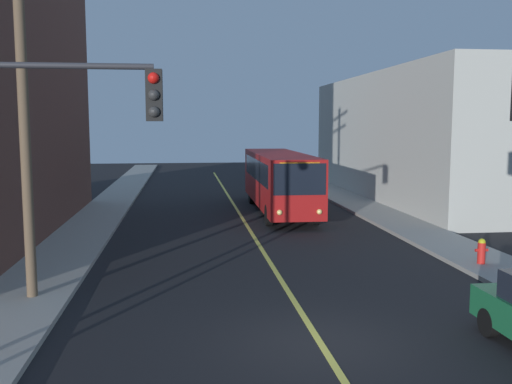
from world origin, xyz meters
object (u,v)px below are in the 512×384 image
utility_pole_near (23,85)px  traffic_signal_left_corner (52,147)px  city_bus (279,179)px  fire_hydrant (481,251)px

utility_pole_near → traffic_signal_left_corner: size_ratio=1.70×
city_bus → traffic_signal_left_corner: 20.65m
utility_pole_near → fire_hydrant: (13.85, 1.92, -5.17)m
traffic_signal_left_corner → utility_pole_near: bearing=111.1°
utility_pole_near → fire_hydrant: size_ratio=12.13×
utility_pole_near → city_bus: bearing=58.3°
traffic_signal_left_corner → fire_hydrant: traffic_signal_left_corner is taller
city_bus → traffic_signal_left_corner: bearing=-111.8°
utility_pole_near → traffic_signal_left_corner: bearing=-68.9°
city_bus → fire_hydrant: (4.65, -12.99, -1.23)m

